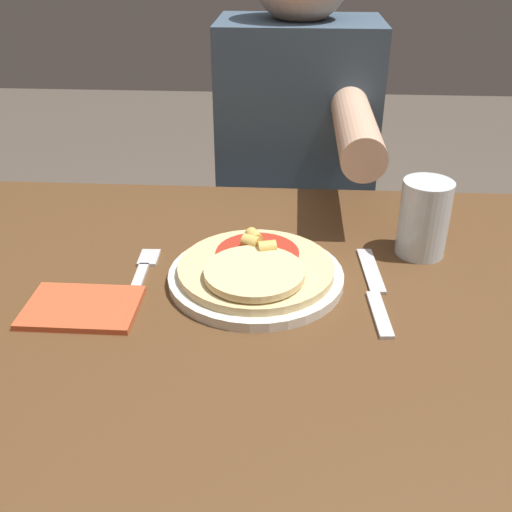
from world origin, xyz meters
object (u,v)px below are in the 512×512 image
object	(u,v)px
pizza	(256,268)
knife	(375,290)
dining_table	(237,361)
fork	(141,276)
drinking_glass	(424,218)
plate	(256,277)
person_diner	(296,172)

from	to	relation	value
pizza	knife	world-z (taller)	pizza
dining_table	knife	bearing A→B (deg)	4.62
fork	drinking_glass	size ratio (longest dim) A/B	1.52
plate	knife	size ratio (longest dim) A/B	1.10
drinking_glass	knife	bearing A→B (deg)	-124.27
drinking_glass	person_diner	bearing A→B (deg)	113.59
fork	drinking_glass	distance (m)	0.42
pizza	person_diner	bearing A→B (deg)	84.05
plate	person_diner	distance (m)	0.53
drinking_glass	pizza	bearing A→B (deg)	-157.22
drinking_glass	fork	bearing A→B (deg)	-166.39
pizza	knife	distance (m)	0.16
dining_table	person_diner	size ratio (longest dim) A/B	1.01
pizza	drinking_glass	world-z (taller)	drinking_glass
dining_table	pizza	distance (m)	0.15
fork	knife	xyz separation A→B (m)	(0.33, -0.02, 0.00)
dining_table	drinking_glass	bearing A→B (deg)	26.07
plate	drinking_glass	distance (m)	0.27
drinking_glass	person_diner	size ratio (longest dim) A/B	0.10
person_diner	pizza	bearing A→B (deg)	-95.95
knife	person_diner	xyz separation A→B (m)	(-0.11, 0.54, -0.04)
pizza	fork	xyz separation A→B (m)	(-0.16, 0.00, -0.02)
pizza	fork	distance (m)	0.16
fork	drinking_glass	world-z (taller)	drinking_glass
plate	drinking_glass	size ratio (longest dim) A/B	2.11
plate	pizza	world-z (taller)	pizza
pizza	knife	size ratio (longest dim) A/B	0.98
pizza	person_diner	xyz separation A→B (m)	(0.06, 0.53, -0.07)
fork	person_diner	size ratio (longest dim) A/B	0.15
plate	fork	xyz separation A→B (m)	(-0.16, -0.00, -0.00)
dining_table	fork	distance (m)	0.19
fork	person_diner	bearing A→B (deg)	67.46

